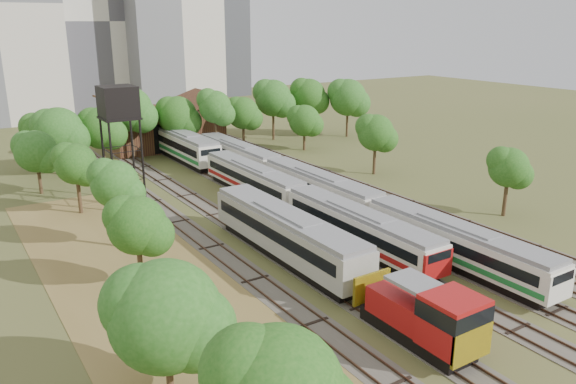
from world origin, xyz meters
TOP-DOWN VIEW (x-y plane):
  - ground at (0.00, 0.00)m, footprint 240.00×240.00m
  - dry_grass_patch at (-18.00, 8.00)m, footprint 14.00×60.00m
  - tracks at (-0.67, 25.00)m, footprint 24.60×80.00m
  - railcar_red_set at (-2.00, 19.63)m, footprint 2.68×34.57m
  - railcar_green_set at (2.00, 21.84)m, footprint 2.69×52.08m
  - railcar_rear at (-2.00, 46.89)m, footprint 3.10×16.08m
  - shunter_locomotive at (-8.00, -2.44)m, footprint 2.96×8.10m
  - old_grey_coach at (-8.00, 12.50)m, footprint 3.06×18.00m
  - water_tower at (-14.40, 32.59)m, footprint 3.47×3.47m
  - maintenance_shed at (-1.00, 57.98)m, footprint 16.45×11.55m
  - tree_band_left at (-20.20, 20.55)m, footprint 8.79×64.89m
  - tree_band_far at (4.06, 50.28)m, footprint 49.79×10.49m
  - tree_band_right at (15.02, 30.26)m, footprint 4.88×38.35m
  - tower_centre at (2.00, 100.00)m, footprint 20.00×18.00m
  - tower_far_right at (34.00, 110.00)m, footprint 12.00×12.00m

SIDE VIEW (x-z plane):
  - ground at x=0.00m, z-range 0.00..0.00m
  - dry_grass_patch at x=-18.00m, z-range 0.00..0.04m
  - tracks at x=-0.67m, z-range -0.05..0.14m
  - railcar_red_set at x=-2.00m, z-range 0.09..3.40m
  - railcar_green_set at x=2.00m, z-range 0.10..3.42m
  - shunter_locomotive at x=-8.00m, z-range -0.05..3.82m
  - railcar_rear at x=-2.00m, z-range 0.11..3.94m
  - old_grey_coach at x=-8.00m, z-range 0.17..3.96m
  - maintenance_shed at x=-1.00m, z-range -0.87..6.70m
  - tree_band_right at x=15.02m, z-range 1.04..8.37m
  - tree_band_left at x=-20.20m, z-range 0.83..8.85m
  - tree_band_far at x=4.06m, z-range 1.15..10.90m
  - water_tower at x=-14.40m, z-range 4.11..16.09m
  - tower_far_right at x=34.00m, z-range 0.00..28.00m
  - tower_centre at x=2.00m, z-range 0.00..36.00m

